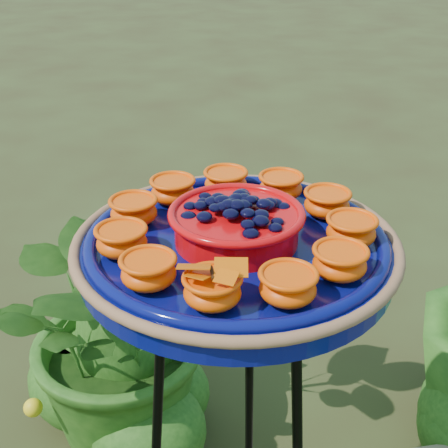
{
  "coord_description": "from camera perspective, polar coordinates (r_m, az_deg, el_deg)",
  "views": [
    {
      "loc": [
        -0.1,
        -0.76,
        1.45
      ],
      "look_at": [
        -0.14,
        0.08,
        1.01
      ],
      "focal_mm": 50.0,
      "sensor_mm": 36.0,
      "label": 1
    }
  ],
  "objects": [
    {
      "name": "tripod_stand",
      "position": [
        1.2,
        0.93,
        -19.09
      ],
      "size": [
        0.4,
        0.4,
        0.94
      ],
      "rotation": [
        0.0,
        0.0,
        -0.19
      ],
      "color": "black",
      "rests_on": "ground"
    },
    {
      "name": "feeder_dish",
      "position": [
        0.95,
        1.12,
        -1.63
      ],
      "size": [
        0.56,
        0.56,
        0.11
      ],
      "rotation": [
        0.0,
        0.0,
        -0.19
      ],
      "color": "#070C55",
      "rests_on": "tripod_stand"
    },
    {
      "name": "shrub_back_left",
      "position": [
        1.79,
        -9.08,
        -8.31
      ],
      "size": [
        0.97,
        0.95,
        0.82
      ],
      "primitive_type": "imported",
      "rotation": [
        0.0,
        0.0,
        0.63
      ],
      "color": "#1E4913",
      "rests_on": "ground"
    }
  ]
}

